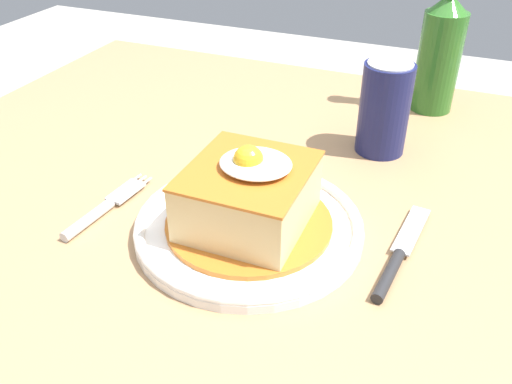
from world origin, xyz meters
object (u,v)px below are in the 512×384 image
(knife, at_px, (396,261))
(soda_can, at_px, (384,109))
(fork, at_px, (101,210))
(main_plate, at_px, (249,225))
(beer_bottle_green, at_px, (441,47))

(knife, xyz_separation_m, soda_can, (-0.07, 0.23, 0.06))
(fork, xyz_separation_m, soda_can, (0.26, 0.27, 0.06))
(main_plate, xyz_separation_m, fork, (-0.17, -0.03, -0.00))
(fork, height_order, soda_can, soda_can)
(fork, bearing_deg, main_plate, 11.41)
(fork, bearing_deg, beer_bottle_green, 55.10)
(fork, bearing_deg, soda_can, 46.29)
(fork, relative_size, beer_bottle_green, 0.53)
(knife, distance_m, soda_can, 0.25)
(knife, xyz_separation_m, beer_bottle_green, (-0.02, 0.40, 0.09))
(soda_can, bearing_deg, beer_bottle_green, 74.56)
(main_plate, relative_size, knife, 1.49)
(main_plate, relative_size, beer_bottle_green, 0.93)
(fork, xyz_separation_m, beer_bottle_green, (0.31, 0.44, 0.09))
(main_plate, xyz_separation_m, beer_bottle_green, (0.14, 0.41, 0.09))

